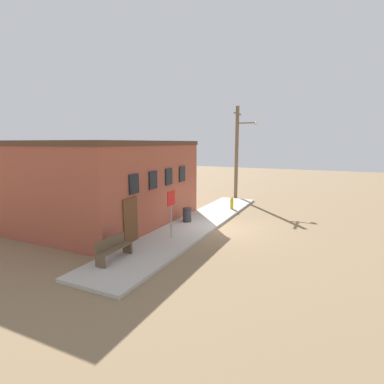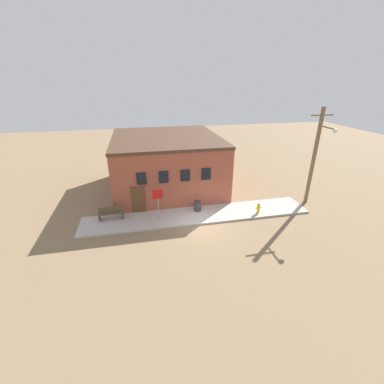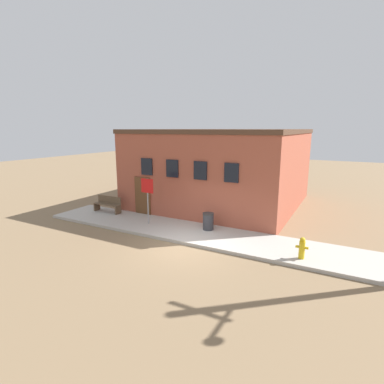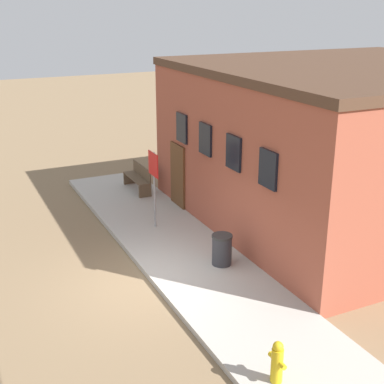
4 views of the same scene
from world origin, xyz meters
The scene contains 8 objects.
ground_plane centered at (0.00, 0.00, 0.00)m, with size 80.00×80.00×0.00m, color #846B4C.
sidewalk centered at (0.00, 1.34, 0.07)m, with size 16.80×2.67×0.14m.
brick_building centered at (-1.49, 7.56, 2.38)m, with size 9.28×9.90×4.76m.
fire_hydrant centered at (4.48, 0.62, 0.55)m, with size 0.45×0.21×0.81m.
stop_sign centered at (-2.89, 1.28, 1.75)m, with size 0.70×0.06×2.28m.
bench centered at (-6.23, 2.00, 0.59)m, with size 1.69×0.44×0.89m.
trash_bin centered at (0.11, 1.91, 0.54)m, with size 0.53×0.53×0.80m.
utility_pole centered at (9.30, 1.73, 4.04)m, with size 1.80×1.88×7.59m.
Camera 1 is at (-14.97, -5.50, 4.66)m, focal length 28.00 mm.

